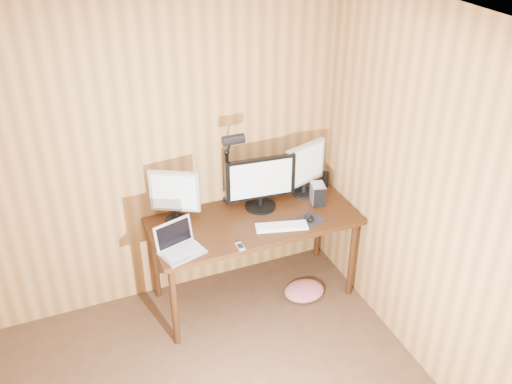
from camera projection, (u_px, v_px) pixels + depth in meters
room_shell at (199, 355)px, 2.54m from camera, size 4.00×4.00×4.00m
desk at (250, 227)px, 4.51m from camera, size 1.60×0.70×0.75m
monitor_center at (261, 182)px, 4.43m from camera, size 0.56×0.24×0.44m
monitor_left at (175, 195)px, 4.26m from camera, size 0.35×0.21×0.43m
monitor_right at (305, 168)px, 4.60m from camera, size 0.39×0.19×0.45m
laptop at (179, 245)px, 4.02m from camera, size 0.35×0.30×0.21m
keyboard at (282, 226)px, 4.29m from camera, size 0.41×0.22×0.02m
mousepad at (309, 220)px, 4.38m from camera, size 0.25×0.23×0.00m
mouse at (309, 218)px, 4.37m from camera, size 0.09×0.12×0.04m
hard_drive at (318, 194)px, 4.57m from camera, size 0.14×0.17×0.16m
phone at (240, 246)px, 4.08m from camera, size 0.05×0.10×0.01m
speaker at (325, 179)px, 4.80m from camera, size 0.06×0.06×0.13m
desk_lamp at (230, 159)px, 4.31m from camera, size 0.16×0.23×0.71m
fabric_pile at (304, 291)px, 4.73m from camera, size 0.37×0.32×0.11m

